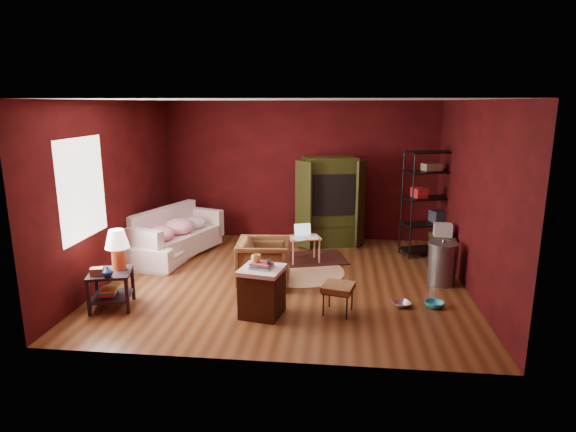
# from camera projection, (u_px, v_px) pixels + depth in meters

# --- Properties ---
(room) EXTENTS (5.54, 5.04, 2.84)m
(room) POSITION_uv_depth(u_px,v_px,m) (284.00, 194.00, 7.35)
(room) COLOR brown
(room) RESTS_ON ground
(sofa) EXTENTS (0.84, 2.08, 0.79)m
(sofa) POSITION_uv_depth(u_px,v_px,m) (173.00, 235.00, 8.78)
(sofa) COLOR silver
(sofa) RESTS_ON ground
(armchair) EXTENTS (0.78, 0.83, 0.80)m
(armchair) POSITION_uv_depth(u_px,v_px,m) (264.00, 260.00, 7.38)
(armchair) COLOR black
(armchair) RESTS_ON ground
(pet_bowl_steel) EXTENTS (0.26, 0.16, 0.25)m
(pet_bowl_steel) POSITION_uv_depth(u_px,v_px,m) (402.00, 298.00, 6.65)
(pet_bowl_steel) COLOR silver
(pet_bowl_steel) RESTS_ON ground
(pet_bowl_turquoise) EXTENTS (0.27, 0.12, 0.26)m
(pet_bowl_turquoise) POSITION_uv_depth(u_px,v_px,m) (435.00, 298.00, 6.62)
(pet_bowl_turquoise) COLOR #28A9BC
(pet_bowl_turquoise) RESTS_ON ground
(vase) EXTENTS (0.16, 0.16, 0.14)m
(vase) POSITION_uv_depth(u_px,v_px,m) (108.00, 272.00, 6.32)
(vase) COLOR #0D1C44
(vase) RESTS_ON side_table
(mug) EXTENTS (0.15, 0.12, 0.13)m
(mug) POSITION_uv_depth(u_px,v_px,m) (256.00, 257.00, 6.26)
(mug) COLOR #F7E279
(mug) RESTS_ON hamper
(side_table) EXTENTS (0.67, 0.67, 1.08)m
(side_table) POSITION_uv_depth(u_px,v_px,m) (114.00, 261.00, 6.56)
(side_table) COLOR black
(side_table) RESTS_ON ground
(sofa_cushions) EXTENTS (1.36, 2.05, 0.80)m
(sofa_cushions) POSITION_uv_depth(u_px,v_px,m) (175.00, 235.00, 8.80)
(sofa_cushions) COLOR silver
(sofa_cushions) RESTS_ON sofa
(hamper) EXTENTS (0.63, 0.63, 0.75)m
(hamper) POSITION_uv_depth(u_px,v_px,m) (262.00, 291.00, 6.34)
(hamper) COLOR #3F200E
(hamper) RESTS_ON ground
(footstool) EXTENTS (0.48, 0.48, 0.40)m
(footstool) POSITION_uv_depth(u_px,v_px,m) (338.00, 288.00, 6.39)
(footstool) COLOR black
(footstool) RESTS_ON ground
(rug_round) EXTENTS (1.70, 1.70, 0.01)m
(rug_round) POSITION_uv_depth(u_px,v_px,m) (300.00, 272.00, 8.03)
(rug_round) COLOR beige
(rug_round) RESTS_ON ground
(rug_oriental) EXTENTS (1.52, 1.22, 0.01)m
(rug_oriental) POSITION_uv_depth(u_px,v_px,m) (308.00, 258.00, 8.67)
(rug_oriental) COLOR #441612
(rug_oriental) RESTS_ON ground
(laptop_desk) EXTENTS (0.64, 0.55, 0.67)m
(laptop_desk) POSITION_uv_depth(u_px,v_px,m) (304.00, 240.00, 8.44)
(laptop_desk) COLOR #FF8D74
(laptop_desk) RESTS_ON ground
(tv_armoire) EXTENTS (1.34, 0.91, 1.75)m
(tv_armoire) POSITION_uv_depth(u_px,v_px,m) (330.00, 200.00, 9.34)
(tv_armoire) COLOR #302D0D
(tv_armoire) RESTS_ON ground
(wire_shelving) EXTENTS (1.02, 0.71, 1.92)m
(wire_shelving) POSITION_uv_depth(u_px,v_px,m) (430.00, 199.00, 8.74)
(wire_shelving) COLOR black
(wire_shelving) RESTS_ON ground
(small_stand) EXTENTS (0.44, 0.44, 0.81)m
(small_stand) POSITION_uv_depth(u_px,v_px,m) (442.00, 236.00, 7.95)
(small_stand) COLOR #302D0D
(small_stand) RESTS_ON ground
(trash_can) EXTENTS (0.59, 0.59, 0.72)m
(trash_can) POSITION_uv_depth(u_px,v_px,m) (442.00, 263.00, 7.43)
(trash_can) COLOR gray
(trash_can) RESTS_ON ground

